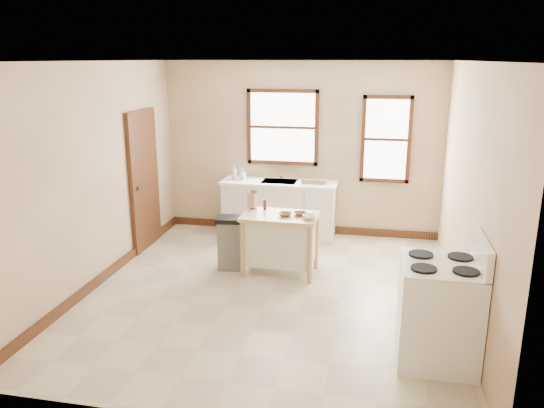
{
  "coord_description": "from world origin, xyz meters",
  "views": [
    {
      "loc": [
        1.22,
        -5.97,
        2.83
      ],
      "look_at": [
        -0.06,
        0.4,
        1.04
      ],
      "focal_mm": 35.0,
      "sensor_mm": 36.0,
      "label": 1
    }
  ],
  "objects_px": {
    "bowl_c": "(310,217)",
    "pepper_grinder": "(265,204)",
    "knife_block": "(253,201)",
    "dish_rack": "(314,180)",
    "kitchen_island": "(280,244)",
    "trash_bin": "(231,243)",
    "soap_bottle_a": "(234,173)",
    "bowl_a": "(285,214)",
    "soap_bottle_b": "(243,174)",
    "bowl_b": "(300,214)",
    "gas_stove": "(439,299)"
  },
  "relations": [
    {
      "from": "bowl_c",
      "to": "trash_bin",
      "type": "height_order",
      "value": "bowl_c"
    },
    {
      "from": "soap_bottle_a",
      "to": "bowl_c",
      "type": "xyz_separation_m",
      "value": [
        1.45,
        -1.63,
        -0.18
      ]
    },
    {
      "from": "dish_rack",
      "to": "bowl_a",
      "type": "distance_m",
      "value": 1.54
    },
    {
      "from": "soap_bottle_a",
      "to": "bowl_c",
      "type": "distance_m",
      "value": 2.19
    },
    {
      "from": "soap_bottle_a",
      "to": "bowl_a",
      "type": "relative_size",
      "value": 1.26
    },
    {
      "from": "pepper_grinder",
      "to": "trash_bin",
      "type": "height_order",
      "value": "pepper_grinder"
    },
    {
      "from": "dish_rack",
      "to": "pepper_grinder",
      "type": "relative_size",
      "value": 2.67
    },
    {
      "from": "knife_block",
      "to": "bowl_b",
      "type": "bearing_deg",
      "value": -2.41
    },
    {
      "from": "kitchen_island",
      "to": "bowl_c",
      "type": "height_order",
      "value": "bowl_c"
    },
    {
      "from": "pepper_grinder",
      "to": "bowl_c",
      "type": "height_order",
      "value": "pepper_grinder"
    },
    {
      "from": "soap_bottle_b",
      "to": "kitchen_island",
      "type": "height_order",
      "value": "soap_bottle_b"
    },
    {
      "from": "bowl_b",
      "to": "gas_stove",
      "type": "relative_size",
      "value": 0.14
    },
    {
      "from": "soap_bottle_a",
      "to": "knife_block",
      "type": "relative_size",
      "value": 1.13
    },
    {
      "from": "bowl_b",
      "to": "soap_bottle_a",
      "type": "bearing_deg",
      "value": 131.32
    },
    {
      "from": "kitchen_island",
      "to": "bowl_b",
      "type": "height_order",
      "value": "bowl_b"
    },
    {
      "from": "bowl_b",
      "to": "bowl_a",
      "type": "bearing_deg",
      "value": -160.75
    },
    {
      "from": "bowl_c",
      "to": "pepper_grinder",
      "type": "bearing_deg",
      "value": 154.44
    },
    {
      "from": "kitchen_island",
      "to": "knife_block",
      "type": "relative_size",
      "value": 5.01
    },
    {
      "from": "soap_bottle_b",
      "to": "bowl_c",
      "type": "relative_size",
      "value": 0.97
    },
    {
      "from": "soap_bottle_b",
      "to": "kitchen_island",
      "type": "relative_size",
      "value": 0.18
    },
    {
      "from": "kitchen_island",
      "to": "bowl_a",
      "type": "distance_m",
      "value": 0.44
    },
    {
      "from": "bowl_b",
      "to": "soap_bottle_b",
      "type": "bearing_deg",
      "value": 128.06
    },
    {
      "from": "soap_bottle_a",
      "to": "soap_bottle_b",
      "type": "height_order",
      "value": "soap_bottle_a"
    },
    {
      "from": "bowl_c",
      "to": "trash_bin",
      "type": "xyz_separation_m",
      "value": [
        -1.1,
        0.13,
        -0.48
      ]
    },
    {
      "from": "soap_bottle_a",
      "to": "soap_bottle_b",
      "type": "xyz_separation_m",
      "value": [
        0.14,
        0.01,
        -0.02
      ]
    },
    {
      "from": "bowl_a",
      "to": "bowl_b",
      "type": "relative_size",
      "value": 1.0
    },
    {
      "from": "bowl_a",
      "to": "bowl_b",
      "type": "height_order",
      "value": "same"
    },
    {
      "from": "soap_bottle_b",
      "to": "kitchen_island",
      "type": "xyz_separation_m",
      "value": [
        0.91,
        -1.52,
        -0.6
      ]
    },
    {
      "from": "soap_bottle_a",
      "to": "bowl_b",
      "type": "bearing_deg",
      "value": -42.76
    },
    {
      "from": "dish_rack",
      "to": "trash_bin",
      "type": "xyz_separation_m",
      "value": [
        -0.97,
        -1.47,
        -0.6
      ]
    },
    {
      "from": "trash_bin",
      "to": "gas_stove",
      "type": "bearing_deg",
      "value": -43.9
    },
    {
      "from": "dish_rack",
      "to": "trash_bin",
      "type": "height_order",
      "value": "dish_rack"
    },
    {
      "from": "soap_bottle_b",
      "to": "pepper_grinder",
      "type": "distance_m",
      "value": 1.47
    },
    {
      "from": "kitchen_island",
      "to": "bowl_c",
      "type": "xyz_separation_m",
      "value": [
        0.41,
        -0.12,
        0.44
      ]
    },
    {
      "from": "knife_block",
      "to": "trash_bin",
      "type": "distance_m",
      "value": 0.65
    },
    {
      "from": "dish_rack",
      "to": "knife_block",
      "type": "height_order",
      "value": "same"
    },
    {
      "from": "kitchen_island",
      "to": "soap_bottle_a",
      "type": "bearing_deg",
      "value": 126.89
    },
    {
      "from": "soap_bottle_a",
      "to": "trash_bin",
      "type": "bearing_deg",
      "value": -70.93
    },
    {
      "from": "soap_bottle_b",
      "to": "gas_stove",
      "type": "xyz_separation_m",
      "value": [
        2.78,
        -3.33,
        -0.38
      ]
    },
    {
      "from": "soap_bottle_a",
      "to": "trash_bin",
      "type": "height_order",
      "value": "soap_bottle_a"
    },
    {
      "from": "dish_rack",
      "to": "bowl_c",
      "type": "height_order",
      "value": "dish_rack"
    },
    {
      "from": "pepper_grinder",
      "to": "trash_bin",
      "type": "distance_m",
      "value": 0.71
    },
    {
      "from": "pepper_grinder",
      "to": "bowl_c",
      "type": "bearing_deg",
      "value": -25.56
    },
    {
      "from": "knife_block",
      "to": "bowl_a",
      "type": "bearing_deg",
      "value": -14.15
    },
    {
      "from": "kitchen_island",
      "to": "knife_block",
      "type": "distance_m",
      "value": 0.71
    },
    {
      "from": "pepper_grinder",
      "to": "kitchen_island",
      "type": "bearing_deg",
      "value": -38.24
    },
    {
      "from": "dish_rack",
      "to": "trash_bin",
      "type": "relative_size",
      "value": 0.54
    },
    {
      "from": "soap_bottle_b",
      "to": "bowl_a",
      "type": "xyz_separation_m",
      "value": [
        0.98,
        -1.56,
        -0.17
      ]
    },
    {
      "from": "knife_block",
      "to": "dish_rack",
      "type": "bearing_deg",
      "value": 74.84
    },
    {
      "from": "soap_bottle_a",
      "to": "bowl_a",
      "type": "bearing_deg",
      "value": -48.31
    }
  ]
}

